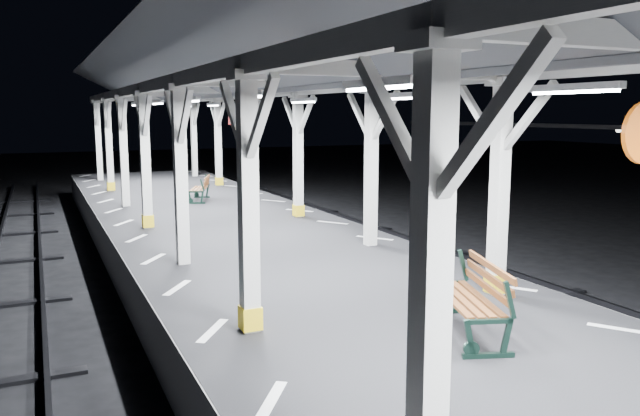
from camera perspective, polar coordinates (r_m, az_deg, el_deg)
platform at (r=7.74m, az=13.63°, el=-16.84°), size 6.00×50.00×1.00m
hazard_stripes_left at (r=6.42m, az=-4.52°, el=-17.19°), size 1.00×48.00×0.01m
hazard_stripes_right at (r=9.19m, az=26.06°, el=-9.97°), size 1.00×48.00×0.01m
canopy at (r=7.03m, az=14.92°, el=14.56°), size 5.40×49.00×4.65m
bench_mid at (r=8.26m, az=13.88°, el=-7.82°), size 1.14×1.82×0.93m
bench_far at (r=20.34m, az=-10.76°, el=1.84°), size 1.02×1.56×0.79m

